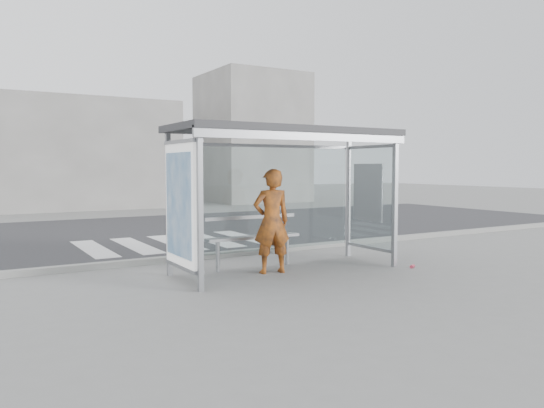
% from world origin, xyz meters
% --- Properties ---
extents(ground, '(80.00, 80.00, 0.00)m').
position_xyz_m(ground, '(0.00, 0.00, 0.00)').
color(ground, slate).
rests_on(ground, ground).
extents(road, '(30.00, 10.00, 0.01)m').
position_xyz_m(road, '(0.00, 7.00, 0.00)').
color(road, '#2A2A2D').
rests_on(road, ground).
extents(curb, '(30.00, 0.18, 0.12)m').
position_xyz_m(curb, '(0.00, 1.95, 0.06)').
color(curb, gray).
rests_on(curb, ground).
extents(crosswalk, '(4.55, 3.00, 0.00)m').
position_xyz_m(crosswalk, '(-0.50, 4.50, 0.00)').
color(crosswalk, silver).
rests_on(crosswalk, ground).
extents(bus_shelter, '(4.25, 1.65, 2.62)m').
position_xyz_m(bus_shelter, '(-0.37, 0.06, 1.98)').
color(bus_shelter, gray).
rests_on(bus_shelter, ground).
extents(building_center, '(8.00, 5.00, 5.00)m').
position_xyz_m(building_center, '(0.00, 18.00, 2.50)').
color(building_center, slate).
rests_on(building_center, ground).
extents(building_right, '(5.00, 5.00, 7.00)m').
position_xyz_m(building_right, '(9.00, 18.00, 3.50)').
color(building_right, slate).
rests_on(building_right, ground).
extents(person, '(0.75, 0.57, 1.88)m').
position_xyz_m(person, '(-0.33, -0.02, 0.94)').
color(person, red).
rests_on(person, ground).
extents(bench, '(1.92, 0.23, 0.99)m').
position_xyz_m(bench, '(-0.38, 0.58, 0.58)').
color(bench, gray).
rests_on(bench, ground).
extents(soda_can, '(0.13, 0.11, 0.07)m').
position_xyz_m(soda_can, '(2.20, -0.98, 0.03)').
color(soda_can, '#E9445E').
rests_on(soda_can, ground).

